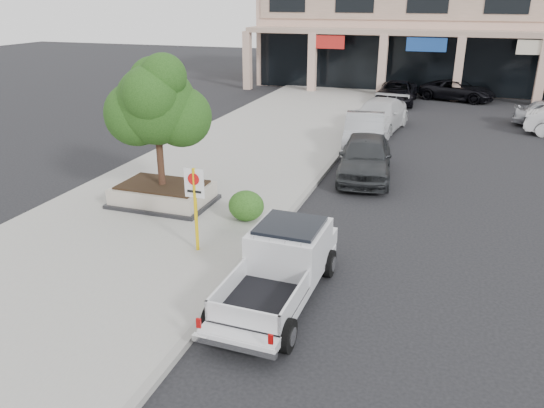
{
  "coord_description": "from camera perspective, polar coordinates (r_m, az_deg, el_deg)",
  "views": [
    {
      "loc": [
        2.97,
        -10.87,
        6.52
      ],
      "look_at": [
        -1.28,
        1.5,
        1.41
      ],
      "focal_mm": 35.0,
      "sensor_mm": 36.0,
      "label": 1
    }
  ],
  "objects": [
    {
      "name": "curb_car_d",
      "position": [
        36.31,
        13.26,
        11.6
      ],
      "size": [
        2.45,
        5.17,
        1.43
      ],
      "primitive_type": "imported",
      "rotation": [
        0.0,
        0.0,
        0.02
      ],
      "color": "black",
      "rests_on": "ground"
    },
    {
      "name": "planter_tree",
      "position": [
        17.1,
        -11.71,
        10.45
      ],
      "size": [
        2.9,
        2.55,
        4.0
      ],
      "color": "black",
      "rests_on": "planter"
    },
    {
      "name": "curb",
      "position": [
        18.62,
        3.7,
        1.06
      ],
      "size": [
        0.2,
        52.0,
        0.15
      ],
      "primitive_type": "cube",
      "color": "gray",
      "rests_on": "ground"
    },
    {
      "name": "sidewalk",
      "position": [
        19.95,
        -7.3,
        2.33
      ],
      "size": [
        8.0,
        52.0,
        0.15
      ],
      "primitive_type": "cube",
      "color": "gray",
      "rests_on": "ground"
    },
    {
      "name": "curb_car_c",
      "position": [
        28.36,
        11.39,
        9.29
      ],
      "size": [
        2.93,
        5.72,
        1.59
      ],
      "primitive_type": "imported",
      "rotation": [
        0.0,
        0.0,
        -0.13
      ],
      "color": "silver",
      "rests_on": "ground"
    },
    {
      "name": "pickup_truck",
      "position": [
        12.01,
        0.53,
        -7.18
      ],
      "size": [
        1.96,
        5.02,
        1.57
      ],
      "primitive_type": null,
      "rotation": [
        0.0,
        0.0,
        -0.02
      ],
      "color": "silver",
      "rests_on": "ground"
    },
    {
      "name": "strip_mall",
      "position": [
        45.12,
        26.58,
        16.99
      ],
      "size": [
        40.55,
        12.43,
        9.5
      ],
      "color": "#CDA490",
      "rests_on": "ground"
    },
    {
      "name": "hedge",
      "position": [
        16.09,
        -2.79,
        -0.19
      ],
      "size": [
        1.1,
        0.99,
        0.93
      ],
      "primitive_type": "ellipsoid",
      "color": "#1B4012",
      "rests_on": "sidewalk"
    },
    {
      "name": "no_parking_sign",
      "position": [
        13.95,
        -8.28,
        0.6
      ],
      "size": [
        0.55,
        0.09,
        2.3
      ],
      "color": "yellow",
      "rests_on": "sidewalk"
    },
    {
      "name": "lot_car_d",
      "position": [
        38.55,
        19.32,
        11.47
      ],
      "size": [
        5.27,
        3.44,
        1.35
      ],
      "primitive_type": "imported",
      "rotation": [
        0.0,
        0.0,
        1.31
      ],
      "color": "black",
      "rests_on": "ground"
    },
    {
      "name": "ground",
      "position": [
        13.02,
        3.2,
        -8.73
      ],
      "size": [
        120.0,
        120.0,
        0.0
      ],
      "primitive_type": "plane",
      "color": "black",
      "rests_on": "ground"
    },
    {
      "name": "planter",
      "position": [
        17.81,
        -11.63,
        1.06
      ],
      "size": [
        3.2,
        2.2,
        0.68
      ],
      "color": "black",
      "rests_on": "sidewalk"
    },
    {
      "name": "curb_car_a",
      "position": [
        20.67,
        10.0,
        5.02
      ],
      "size": [
        2.52,
        5.03,
        1.65
      ],
      "primitive_type": "imported",
      "rotation": [
        0.0,
        0.0,
        0.12
      ],
      "color": "#282A2D",
      "rests_on": "ground"
    },
    {
      "name": "curb_car_b",
      "position": [
        24.56,
        9.89,
        7.59
      ],
      "size": [
        2.34,
        5.1,
        1.62
      ],
      "primitive_type": "imported",
      "rotation": [
        0.0,
        0.0,
        0.13
      ],
      "color": "#95979D",
      "rests_on": "ground"
    }
  ]
}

